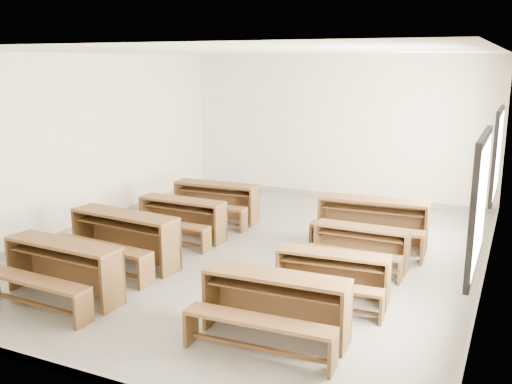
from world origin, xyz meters
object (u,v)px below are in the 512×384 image
at_px(desk_set_4, 274,302).
at_px(desk_set_3, 215,199).
at_px(desk_set_2, 181,216).
at_px(desk_set_0, 61,267).
at_px(desk_set_1, 122,235).
at_px(desk_set_5, 332,273).
at_px(desk_set_6, 360,244).
at_px(desk_set_7, 372,219).

bearing_deg(desk_set_4, desk_set_3, 124.45).
relative_size(desk_set_2, desk_set_4, 0.94).
bearing_deg(desk_set_0, desk_set_1, 95.79).
bearing_deg(desk_set_3, desk_set_0, -92.56).
height_order(desk_set_0, desk_set_5, desk_set_0).
bearing_deg(desk_set_6, desk_set_2, 179.14).
height_order(desk_set_0, desk_set_4, desk_set_0).
distance_m(desk_set_1, desk_set_2, 1.51).
xyz_separation_m(desk_set_0, desk_set_5, (3.22, 1.43, -0.07)).
bearing_deg(desk_set_4, desk_set_6, 81.79).
distance_m(desk_set_2, desk_set_6, 3.22).
bearing_deg(desk_set_7, desk_set_4, -96.45).
relative_size(desk_set_4, desk_set_5, 1.12).
height_order(desk_set_1, desk_set_3, desk_set_1).
bearing_deg(desk_set_3, desk_set_7, -7.68).
bearing_deg(desk_set_3, desk_set_6, -24.94).
distance_m(desk_set_4, desk_set_7, 3.71).
bearing_deg(desk_set_4, desk_set_5, 75.62).
bearing_deg(desk_set_6, desk_set_7, 94.76).
height_order(desk_set_1, desk_set_7, same).
bearing_deg(desk_set_1, desk_set_0, -81.92).
xyz_separation_m(desk_set_2, desk_set_4, (2.94, -2.70, 0.02)).
distance_m(desk_set_0, desk_set_1, 1.37).
height_order(desk_set_0, desk_set_7, desk_set_7).
distance_m(desk_set_0, desk_set_4, 2.96).
xyz_separation_m(desk_set_1, desk_set_2, (0.08, 1.50, -0.06)).
bearing_deg(desk_set_5, desk_set_3, 135.22).
distance_m(desk_set_1, desk_set_5, 3.30).
relative_size(desk_set_0, desk_set_3, 1.02).
relative_size(desk_set_2, desk_set_3, 0.94).
bearing_deg(desk_set_1, desk_set_2, 91.76).
distance_m(desk_set_0, desk_set_7, 4.98).
relative_size(desk_set_4, desk_set_7, 0.91).
relative_size(desk_set_0, desk_set_6, 1.24).
height_order(desk_set_4, desk_set_6, desk_set_4).
height_order(desk_set_3, desk_set_6, desk_set_3).
xyz_separation_m(desk_set_2, desk_set_6, (3.22, -0.05, -0.05)).
xyz_separation_m(desk_set_2, desk_set_3, (-0.03, 1.27, 0.02)).
distance_m(desk_set_3, desk_set_5, 4.23).
height_order(desk_set_6, desk_set_7, desk_set_7).
height_order(desk_set_2, desk_set_3, desk_set_3).
height_order(desk_set_0, desk_set_3, desk_set_0).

